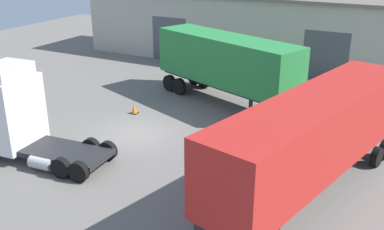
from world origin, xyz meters
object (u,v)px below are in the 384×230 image
traffic_cone (134,109)px  tractor_unit_white (14,114)px  container_trailer_green (226,62)px  container_trailer_blue (316,134)px

traffic_cone → tractor_unit_white: bearing=-103.7°
traffic_cone → container_trailer_green: bearing=47.4°
container_trailer_green → container_trailer_blue: bearing=-27.8°
container_trailer_green → tractor_unit_white: bearing=-96.3°
tractor_unit_white → container_trailer_blue: size_ratio=0.53×
container_trailer_green → container_trailer_blue: (7.46, -8.27, 0.01)m
container_trailer_green → traffic_cone: size_ratio=18.49×
container_trailer_green → traffic_cone: bearing=-112.4°
tractor_unit_white → traffic_cone: size_ratio=11.77×
container_trailer_green → traffic_cone: container_trailer_green is taller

